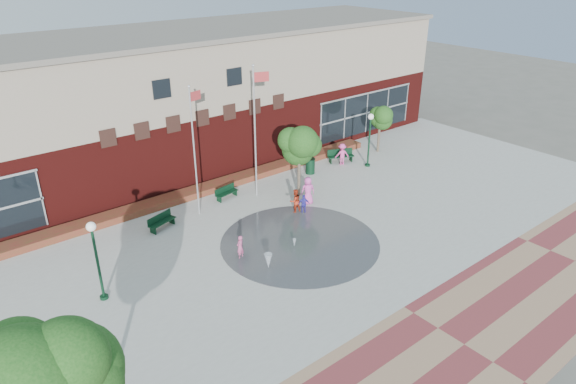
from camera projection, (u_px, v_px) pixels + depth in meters
ground at (340, 267)px, 25.03m from camera, size 120.00×120.00×0.00m
plaza_concrete at (288, 235)px, 27.84m from camera, size 46.00×18.00×0.01m
paver_band at (464, 345)px, 20.11m from camera, size 46.00×6.00×0.01m
splash_pad at (300, 243)px, 27.14m from camera, size 8.40×8.40×0.01m
library_building at (165, 100)px, 35.33m from camera, size 44.40×10.40×9.20m
flower_bed at (214, 189)px, 33.18m from camera, size 26.00×1.20×0.40m
flagpole_left at (194, 145)px, 28.33m from camera, size 0.87×0.31×7.62m
flagpole_right at (256, 126)px, 30.42m from camera, size 0.97×0.40×8.21m
lamp_left at (96, 253)px, 21.75m from camera, size 0.41×0.41×3.86m
lamp_right at (370, 134)px, 35.70m from camera, size 0.41×0.41×3.88m
bench_left at (162, 224)px, 28.39m from camera, size 1.75×0.94×0.85m
bench_mid at (227, 195)px, 31.83m from camera, size 1.63×0.69×0.79m
bench_right at (341, 158)px, 37.30m from camera, size 1.96×1.27×0.96m
trash_can at (310, 166)px, 35.30m from camera, size 0.68×0.68×1.12m
tree_big_left at (52, 370)px, 12.66m from camera, size 4.05×4.05×6.48m
tree_mid at (299, 146)px, 30.93m from camera, size 2.70×2.70×4.56m
tree_small_right at (380, 119)px, 38.26m from camera, size 2.08×2.08×3.56m
water_jet_a at (269, 269)px, 24.93m from camera, size 0.41×0.41×0.79m
water_jet_b at (294, 247)px, 26.74m from camera, size 0.20×0.20×0.44m
child_splash at (240, 247)px, 25.53m from camera, size 0.54×0.44×1.26m
adult_red at (295, 201)px, 30.00m from camera, size 0.77×0.64×1.47m
adult_pink at (308, 191)px, 30.93m from camera, size 1.00×0.83×1.75m
child_blue at (304, 204)px, 29.95m from camera, size 0.73×0.62×1.17m
person_bench at (342, 154)px, 36.69m from camera, size 1.17×0.96×1.58m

